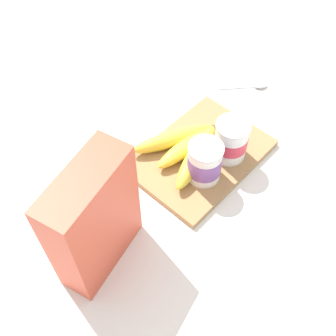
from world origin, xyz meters
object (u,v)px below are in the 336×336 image
(cutting_board, at_px, (200,156))
(yogurt_cup_front, at_px, (231,140))
(yogurt_cup_back, at_px, (205,162))
(banana_bunch, at_px, (186,147))
(cereal_box, at_px, (94,221))
(spoon, at_px, (250,86))

(cutting_board, distance_m, yogurt_cup_front, 0.08)
(cutting_board, xyz_separation_m, yogurt_cup_front, (-0.04, 0.05, 0.05))
(yogurt_cup_back, bearing_deg, cutting_board, -134.77)
(cutting_board, relative_size, yogurt_cup_front, 3.14)
(cutting_board, relative_size, banana_bunch, 1.54)
(cereal_box, bearing_deg, yogurt_cup_back, 160.50)
(banana_bunch, bearing_deg, spoon, -174.10)
(cutting_board, xyz_separation_m, banana_bunch, (0.02, -0.03, 0.03))
(yogurt_cup_front, height_order, banana_bunch, yogurt_cup_front)
(cereal_box, xyz_separation_m, banana_bunch, (-0.28, -0.04, -0.09))
(yogurt_cup_back, distance_m, banana_bunch, 0.07)
(cereal_box, height_order, banana_bunch, cereal_box)
(cutting_board, height_order, banana_bunch, banana_bunch)
(cutting_board, xyz_separation_m, cereal_box, (0.30, 0.01, 0.12))
(yogurt_cup_front, relative_size, spoon, 0.85)
(yogurt_cup_front, bearing_deg, cereal_box, -5.46)
(cutting_board, distance_m, yogurt_cup_back, 0.08)
(cereal_box, distance_m, banana_bunch, 0.29)
(yogurt_cup_front, xyz_separation_m, banana_bunch, (0.06, -0.07, -0.03))
(cereal_box, distance_m, spoon, 0.57)
(cutting_board, bearing_deg, banana_bunch, -50.01)
(yogurt_cup_front, bearing_deg, spoon, -155.32)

